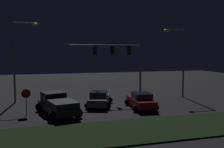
{
  "coord_description": "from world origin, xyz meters",
  "views": [
    {
      "loc": [
        -5.7,
        -23.87,
        5.33
      ],
      "look_at": [
        1.13,
        0.01,
        3.18
      ],
      "focal_mm": 40.23,
      "sensor_mm": 36.0,
      "label": 1
    }
  ],
  "objects_px": {
    "car_sedan": "(99,99)",
    "street_lamp_right": "(179,54)",
    "pickup_truck": "(57,103)",
    "traffic_signal_gantry": "(121,56)",
    "stop_sign": "(26,97)",
    "street_lamp_left": "(19,52)",
    "car_sedan_far": "(141,101)"
  },
  "relations": [
    {
      "from": "car_sedan_far",
      "to": "car_sedan",
      "type": "bearing_deg",
      "value": 66.28
    },
    {
      "from": "traffic_signal_gantry",
      "to": "street_lamp_right",
      "type": "xyz_separation_m",
      "value": [
        6.95,
        -0.93,
        0.21
      ]
    },
    {
      "from": "car_sedan",
      "to": "traffic_signal_gantry",
      "type": "height_order",
      "value": "traffic_signal_gantry"
    },
    {
      "from": "pickup_truck",
      "to": "traffic_signal_gantry",
      "type": "distance_m",
      "value": 9.91
    },
    {
      "from": "street_lamp_right",
      "to": "stop_sign",
      "type": "distance_m",
      "value": 17.72
    },
    {
      "from": "pickup_truck",
      "to": "car_sedan",
      "type": "distance_m",
      "value": 4.79
    },
    {
      "from": "street_lamp_right",
      "to": "car_sedan_far",
      "type": "bearing_deg",
      "value": -147.58
    },
    {
      "from": "traffic_signal_gantry",
      "to": "street_lamp_left",
      "type": "distance_m",
      "value": 10.96
    },
    {
      "from": "pickup_truck",
      "to": "car_sedan_far",
      "type": "distance_m",
      "value": 7.87
    },
    {
      "from": "car_sedan",
      "to": "street_lamp_left",
      "type": "distance_m",
      "value": 9.91
    },
    {
      "from": "traffic_signal_gantry",
      "to": "stop_sign",
      "type": "bearing_deg",
      "value": -154.11
    },
    {
      "from": "car_sedan",
      "to": "street_lamp_left",
      "type": "relative_size",
      "value": 0.55
    },
    {
      "from": "pickup_truck",
      "to": "street_lamp_left",
      "type": "height_order",
      "value": "street_lamp_left"
    },
    {
      "from": "traffic_signal_gantry",
      "to": "stop_sign",
      "type": "distance_m",
      "value": 11.58
    },
    {
      "from": "pickup_truck",
      "to": "street_lamp_right",
      "type": "relative_size",
      "value": 0.71
    },
    {
      "from": "street_lamp_left",
      "to": "traffic_signal_gantry",
      "type": "bearing_deg",
      "value": -6.06
    },
    {
      "from": "car_sedan_far",
      "to": "traffic_signal_gantry",
      "type": "relative_size",
      "value": 0.55
    },
    {
      "from": "pickup_truck",
      "to": "traffic_signal_gantry",
      "type": "bearing_deg",
      "value": -69.3
    },
    {
      "from": "stop_sign",
      "to": "street_lamp_left",
      "type": "bearing_deg",
      "value": 98.72
    },
    {
      "from": "pickup_truck",
      "to": "stop_sign",
      "type": "bearing_deg",
      "value": 66.13
    },
    {
      "from": "car_sedan",
      "to": "traffic_signal_gantry",
      "type": "relative_size",
      "value": 0.57
    },
    {
      "from": "car_sedan_far",
      "to": "street_lamp_right",
      "type": "relative_size",
      "value": 0.56
    },
    {
      "from": "pickup_truck",
      "to": "street_lamp_left",
      "type": "relative_size",
      "value": 0.67
    },
    {
      "from": "car_sedan",
      "to": "street_lamp_right",
      "type": "height_order",
      "value": "street_lamp_right"
    },
    {
      "from": "pickup_truck",
      "to": "traffic_signal_gantry",
      "type": "xyz_separation_m",
      "value": [
        7.44,
        5.26,
        3.9
      ]
    },
    {
      "from": "car_sedan",
      "to": "street_lamp_left",
      "type": "height_order",
      "value": "street_lamp_left"
    },
    {
      "from": "traffic_signal_gantry",
      "to": "street_lamp_right",
      "type": "relative_size",
      "value": 1.03
    },
    {
      "from": "street_lamp_left",
      "to": "stop_sign",
      "type": "relative_size",
      "value": 3.84
    },
    {
      "from": "traffic_signal_gantry",
      "to": "car_sedan",
      "type": "bearing_deg",
      "value": -136.39
    },
    {
      "from": "pickup_truck",
      "to": "traffic_signal_gantry",
      "type": "relative_size",
      "value": 0.69
    },
    {
      "from": "car_sedan",
      "to": "street_lamp_right",
      "type": "xyz_separation_m",
      "value": [
        10.14,
        2.11,
        4.37
      ]
    },
    {
      "from": "street_lamp_left",
      "to": "street_lamp_right",
      "type": "relative_size",
      "value": 1.06
    }
  ]
}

